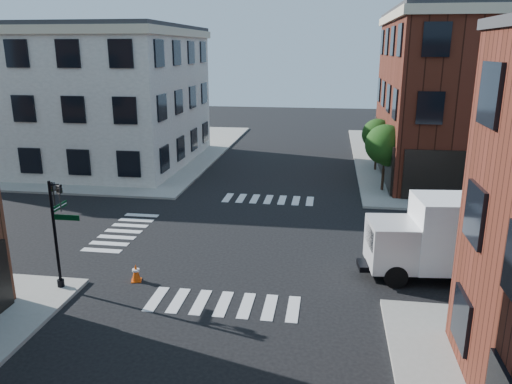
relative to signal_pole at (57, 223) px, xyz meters
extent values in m
plane|color=black|center=(6.72, 6.68, -2.86)|extent=(120.00, 120.00, 0.00)
cube|color=gray|center=(-14.28, 27.68, -2.78)|extent=(30.00, 30.00, 0.15)
cube|color=beige|center=(-12.28, 22.68, 2.64)|extent=(22.00, 16.00, 11.00)
cylinder|color=black|center=(14.22, 16.68, -1.97)|extent=(0.18, 0.18, 1.47)
cylinder|color=black|center=(14.22, 16.68, -1.24)|extent=(0.12, 0.12, 1.47)
sphere|color=#10350E|center=(14.22, 16.68, 0.44)|extent=(2.69, 2.69, 2.69)
sphere|color=#10350E|center=(14.47, 16.58, -0.10)|extent=(1.85, 1.85, 1.85)
cylinder|color=black|center=(14.22, 22.68, -2.04)|extent=(0.18, 0.18, 1.33)
cylinder|color=black|center=(14.22, 22.68, -1.38)|extent=(0.12, 0.12, 1.33)
sphere|color=#10350E|center=(14.22, 22.68, 0.14)|extent=(2.43, 2.43, 2.43)
sphere|color=#10350E|center=(14.47, 22.58, -0.35)|extent=(1.67, 1.67, 1.67)
cylinder|color=black|center=(-0.08, -0.12, -0.56)|extent=(0.12, 0.12, 4.60)
cylinder|color=black|center=(-0.08, -0.12, -2.56)|extent=(0.28, 0.28, 0.30)
cube|color=#053819|center=(0.47, -0.12, 0.29)|extent=(1.10, 0.03, 0.22)
cube|color=#053819|center=(-0.08, 0.43, 0.54)|extent=(0.03, 1.10, 0.22)
imported|color=black|center=(0.27, -0.02, 1.04)|extent=(0.22, 0.18, 1.10)
imported|color=black|center=(-0.18, 0.23, 1.04)|extent=(0.18, 0.22, 1.10)
cube|color=white|center=(17.01, 3.54, -0.81)|extent=(5.90, 3.03, 3.03)
cube|color=maroon|center=(17.14, 2.31, -0.81)|extent=(2.14, 0.27, 0.68)
cube|color=maroon|center=(16.88, 4.77, -0.81)|extent=(2.14, 0.27, 0.68)
cube|color=silver|center=(13.32, 3.14, -1.34)|extent=(2.19, 2.54, 1.95)
cube|color=black|center=(12.40, 3.04, -1.00)|extent=(0.30, 1.86, 0.88)
cube|color=black|center=(15.85, 3.41, -2.37)|extent=(7.88, 1.81, 0.24)
cylinder|color=black|center=(13.43, 2.12, -2.37)|extent=(1.01, 0.44, 0.98)
cylinder|color=black|center=(13.21, 4.16, -2.37)|extent=(1.01, 0.44, 0.98)
cylinder|color=black|center=(16.93, 2.50, -2.37)|extent=(1.01, 0.44, 0.98)
cylinder|color=black|center=(16.71, 4.54, -2.37)|extent=(1.01, 0.44, 0.98)
cube|color=#D74609|center=(2.66, 1.09, -2.84)|extent=(0.53, 0.53, 0.04)
cone|color=#D74609|center=(2.66, 1.09, -2.47)|extent=(0.50, 0.50, 0.77)
cylinder|color=white|center=(2.66, 1.09, -2.36)|extent=(0.30, 0.30, 0.09)
camera|label=1|loc=(10.53, -17.22, 6.64)|focal=35.00mm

